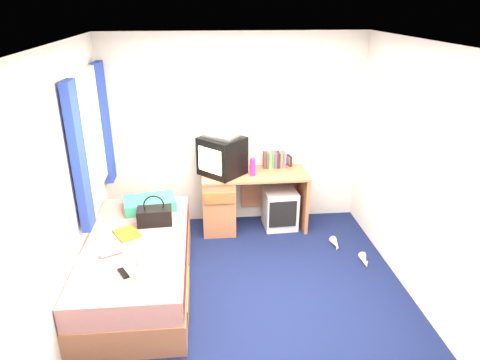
{
  "coord_description": "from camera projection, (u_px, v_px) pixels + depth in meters",
  "views": [
    {
      "loc": [
        -0.41,
        -3.43,
        2.72
      ],
      "look_at": [
        -0.03,
        0.7,
        0.97
      ],
      "focal_mm": 32.0,
      "sensor_mm": 36.0,
      "label": 1
    }
  ],
  "objects": [
    {
      "name": "ground",
      "position": [
        250.0,
        297.0,
        4.24
      ],
      "size": [
        3.4,
        3.4,
        0.0
      ],
      "primitive_type": "plane",
      "color": "#0C1438",
      "rests_on": "ground"
    },
    {
      "name": "room_shell",
      "position": [
        251.0,
        160.0,
        3.68
      ],
      "size": [
        3.4,
        3.4,
        3.4
      ],
      "color": "white",
      "rests_on": "ground"
    },
    {
      "name": "bed",
      "position": [
        138.0,
        264.0,
        4.3
      ],
      "size": [
        1.01,
        2.0,
        0.54
      ],
      "color": "#AF6F49",
      "rests_on": "ground"
    },
    {
      "name": "pillow",
      "position": [
        150.0,
        204.0,
        4.82
      ],
      "size": [
        0.62,
        0.47,
        0.12
      ],
      "primitive_type": "cube",
      "rotation": [
        0.0,
        0.0,
        0.21
      ],
      "color": "teal",
      "rests_on": "bed"
    },
    {
      "name": "desk",
      "position": [
        232.0,
        199.0,
        5.4
      ],
      "size": [
        1.3,
        0.55,
        0.75
      ],
      "color": "#AF6F49",
      "rests_on": "ground"
    },
    {
      "name": "storage_cube",
      "position": [
        280.0,
        208.0,
        5.49
      ],
      "size": [
        0.42,
        0.42,
        0.5
      ],
      "primitive_type": "cube",
      "rotation": [
        0.0,
        0.0,
        0.05
      ],
      "color": "silver",
      "rests_on": "ground"
    },
    {
      "name": "crt_tv",
      "position": [
        222.0,
        156.0,
        5.16
      ],
      "size": [
        0.63,
        0.63,
        0.46
      ],
      "rotation": [
        0.0,
        0.0,
        -0.78
      ],
      "color": "black",
      "rests_on": "desk"
    },
    {
      "name": "vcr",
      "position": [
        222.0,
        134.0,
        5.06
      ],
      "size": [
        0.47,
        0.45,
        0.07
      ],
      "primitive_type": "cube",
      "rotation": [
        0.0,
        0.0,
        -0.69
      ],
      "color": "#B5B6B8",
      "rests_on": "crt_tv"
    },
    {
      "name": "book_row",
      "position": [
        274.0,
        160.0,
        5.42
      ],
      "size": [
        0.27,
        0.13,
        0.2
      ],
      "color": "maroon",
      "rests_on": "desk"
    },
    {
      "name": "picture_frame",
      "position": [
        289.0,
        160.0,
        5.49
      ],
      "size": [
        0.05,
        0.12,
        0.14
      ],
      "primitive_type": "cube",
      "rotation": [
        0.0,
        0.0,
        0.25
      ],
      "color": "black",
      "rests_on": "desk"
    },
    {
      "name": "pink_water_bottle",
      "position": [
        253.0,
        167.0,
        5.17
      ],
      "size": [
        0.08,
        0.08,
        0.2
      ],
      "primitive_type": "cylinder",
      "rotation": [
        0.0,
        0.0,
        -0.28
      ],
      "color": "#EF218B",
      "rests_on": "desk"
    },
    {
      "name": "aerosol_can",
      "position": [
        247.0,
        164.0,
        5.3
      ],
      "size": [
        0.06,
        0.06,
        0.18
      ],
      "primitive_type": "cylinder",
      "rotation": [
        0.0,
        0.0,
        -0.25
      ],
      "color": "silver",
      "rests_on": "desk"
    },
    {
      "name": "handbag",
      "position": [
        155.0,
        215.0,
        4.48
      ],
      "size": [
        0.37,
        0.22,
        0.33
      ],
      "rotation": [
        0.0,
        0.0,
        0.05
      ],
      "color": "black",
      "rests_on": "bed"
    },
    {
      "name": "towel",
      "position": [
        160.0,
        254.0,
        3.88
      ],
      "size": [
        0.38,
        0.34,
        0.11
      ],
      "primitive_type": "cube",
      "rotation": [
        0.0,
        0.0,
        -0.23
      ],
      "color": "silver",
      "rests_on": "bed"
    },
    {
      "name": "magazine",
      "position": [
        127.0,
        234.0,
        4.31
      ],
      "size": [
        0.32,
        0.35,
        0.01
      ],
      "primitive_type": "cube",
      "rotation": [
        0.0,
        0.0,
        0.52
      ],
      "color": "#C4D417",
      "rests_on": "bed"
    },
    {
      "name": "water_bottle",
      "position": [
        112.0,
        251.0,
        3.95
      ],
      "size": [
        0.21,
        0.16,
        0.07
      ],
      "primitive_type": "cylinder",
      "rotation": [
        0.0,
        1.57,
        0.49
      ],
      "color": "white",
      "rests_on": "bed"
    },
    {
      "name": "colour_swatch_fan",
      "position": [
        131.0,
        275.0,
        3.66
      ],
      "size": [
        0.22,
        0.16,
        0.01
      ],
      "primitive_type": "cube",
      "rotation": [
        0.0,
        0.0,
        -0.53
      ],
      "color": "yellow",
      "rests_on": "bed"
    },
    {
      "name": "remote_control",
      "position": [
        123.0,
        273.0,
        3.68
      ],
      "size": [
        0.12,
        0.16,
        0.02
      ],
      "primitive_type": "cube",
      "rotation": [
        0.0,
        0.0,
        0.52
      ],
      "color": "black",
      "rests_on": "bed"
    },
    {
      "name": "window_assembly",
      "position": [
        91.0,
        137.0,
        4.39
      ],
      "size": [
        0.11,
        1.42,
        1.4
      ],
      "color": "silver",
      "rests_on": "room_shell"
    },
    {
      "name": "white_heels",
      "position": [
        349.0,
        252.0,
        4.92
      ],
      "size": [
        0.32,
        0.6,
        0.09
      ],
      "color": "white",
      "rests_on": "ground"
    }
  ]
}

